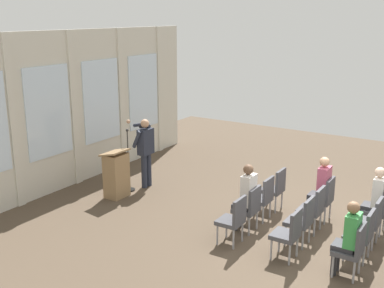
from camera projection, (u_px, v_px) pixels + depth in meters
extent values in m
plane|color=brown|center=(327.00, 243.00, 9.03)|extent=(16.84, 16.84, 0.00)
cube|color=beige|center=(75.00, 108.00, 11.87)|extent=(8.92, 0.10, 3.83)
cube|color=beige|center=(13.00, 123.00, 10.32)|extent=(0.20, 0.08, 3.83)
cube|color=silver|center=(49.00, 112.00, 11.10)|extent=(1.31, 0.04, 2.13)
cube|color=beige|center=(74.00, 109.00, 11.77)|extent=(0.20, 0.08, 3.83)
cube|color=silver|center=(101.00, 101.00, 12.55)|extent=(1.31, 0.04, 2.13)
cube|color=beige|center=(121.00, 99.00, 13.22)|extent=(0.20, 0.08, 3.83)
cube|color=silver|center=(143.00, 92.00, 14.00)|extent=(1.31, 0.04, 2.13)
cube|color=beige|center=(159.00, 90.00, 14.68)|extent=(0.20, 0.08, 3.83)
cylinder|color=#232838|center=(144.00, 171.00, 11.82)|extent=(0.14, 0.14, 0.85)
cylinder|color=#232838|center=(149.00, 169.00, 11.97)|extent=(0.14, 0.14, 0.85)
cube|color=#232838|center=(146.00, 142.00, 11.70)|extent=(0.42, 0.22, 0.64)
cube|color=maroon|center=(142.00, 138.00, 11.74)|extent=(0.06, 0.01, 0.38)
sphere|color=tan|center=(145.00, 123.00, 11.58)|extent=(0.21, 0.21, 0.21)
cylinder|color=#232838|center=(137.00, 139.00, 11.52)|extent=(0.09, 0.28, 0.45)
cylinder|color=#232838|center=(145.00, 127.00, 11.80)|extent=(0.15, 0.36, 0.15)
cylinder|color=#232838|center=(139.00, 125.00, 11.82)|extent=(0.11, 0.34, 0.15)
sphere|color=tan|center=(128.00, 122.00, 11.85)|extent=(0.10, 0.10, 0.10)
cylinder|color=black|center=(129.00, 190.00, 11.73)|extent=(0.28, 0.28, 0.03)
cylinder|color=black|center=(128.00, 161.00, 11.54)|extent=(0.02, 0.02, 1.45)
sphere|color=#262626|center=(127.00, 130.00, 11.34)|extent=(0.07, 0.07, 0.07)
cube|color=#93724C|center=(116.00, 176.00, 11.20)|extent=(0.52, 0.40, 1.05)
cube|color=#93724C|center=(115.00, 152.00, 11.06)|extent=(0.60, 0.48, 0.14)
cylinder|color=#99999E|center=(226.00, 228.00, 9.22)|extent=(0.04, 0.04, 0.40)
cylinder|color=#99999E|center=(217.00, 235.00, 8.92)|extent=(0.04, 0.04, 0.40)
cylinder|color=#99999E|center=(242.00, 232.00, 9.04)|extent=(0.04, 0.04, 0.40)
cylinder|color=#99999E|center=(233.00, 239.00, 8.75)|extent=(0.04, 0.04, 0.40)
cube|color=#47474C|center=(230.00, 222.00, 8.92)|extent=(0.46, 0.44, 0.08)
cube|color=#47474C|center=(240.00, 210.00, 8.75)|extent=(0.46, 0.06, 0.46)
cylinder|color=#99999E|center=(242.00, 216.00, 9.75)|extent=(0.04, 0.04, 0.40)
cylinder|color=#99999E|center=(234.00, 222.00, 9.46)|extent=(0.04, 0.04, 0.40)
cylinder|color=#99999E|center=(257.00, 220.00, 9.57)|extent=(0.04, 0.04, 0.40)
cylinder|color=#99999E|center=(249.00, 226.00, 9.28)|extent=(0.04, 0.04, 0.40)
cube|color=#47474C|center=(246.00, 210.00, 9.45)|extent=(0.46, 0.44, 0.08)
cube|color=#47474C|center=(255.00, 199.00, 9.28)|extent=(0.46, 0.06, 0.46)
cylinder|color=#2D2D33|center=(235.00, 220.00, 9.53)|extent=(0.10, 0.10, 0.44)
cylinder|color=#2D2D33|center=(239.00, 217.00, 9.68)|extent=(0.10, 0.10, 0.44)
cube|color=#2D2D33|center=(243.00, 206.00, 9.47)|extent=(0.34, 0.36, 0.12)
cube|color=silver|center=(249.00, 190.00, 9.31)|extent=(0.36, 0.20, 0.62)
sphere|color=brown|center=(248.00, 169.00, 9.21)|extent=(0.20, 0.20, 0.20)
cylinder|color=#99999E|center=(255.00, 206.00, 10.28)|extent=(0.04, 0.04, 0.40)
cylinder|color=#99999E|center=(248.00, 211.00, 9.99)|extent=(0.04, 0.04, 0.40)
cylinder|color=#99999E|center=(270.00, 209.00, 10.10)|extent=(0.04, 0.04, 0.40)
cylinder|color=#99999E|center=(263.00, 215.00, 9.81)|extent=(0.04, 0.04, 0.40)
cube|color=#47474C|center=(260.00, 199.00, 9.98)|extent=(0.46, 0.44, 0.08)
cube|color=#47474C|center=(268.00, 189.00, 9.81)|extent=(0.46, 0.06, 0.46)
cylinder|color=#99999E|center=(268.00, 196.00, 10.81)|extent=(0.04, 0.04, 0.40)
cylinder|color=#99999E|center=(261.00, 201.00, 10.52)|extent=(0.04, 0.04, 0.40)
cylinder|color=#99999E|center=(282.00, 199.00, 10.64)|extent=(0.04, 0.04, 0.40)
cylinder|color=#99999E|center=(275.00, 204.00, 10.34)|extent=(0.04, 0.04, 0.40)
cube|color=#47474C|center=(272.00, 190.00, 10.51)|extent=(0.46, 0.44, 0.08)
cube|color=#47474C|center=(281.00, 180.00, 10.35)|extent=(0.46, 0.06, 0.46)
cylinder|color=#99999E|center=(279.00, 242.00, 8.66)|extent=(0.04, 0.04, 0.40)
cylinder|color=#99999E|center=(271.00, 249.00, 8.36)|extent=(0.04, 0.04, 0.40)
cylinder|color=#99999E|center=(297.00, 246.00, 8.48)|extent=(0.04, 0.04, 0.40)
cylinder|color=#99999E|center=(290.00, 255.00, 8.19)|extent=(0.04, 0.04, 0.40)
cube|color=#47474C|center=(285.00, 235.00, 8.36)|extent=(0.46, 0.44, 0.08)
cube|color=#47474C|center=(296.00, 224.00, 8.19)|extent=(0.46, 0.06, 0.46)
cylinder|color=#99999E|center=(292.00, 228.00, 9.19)|extent=(0.04, 0.04, 0.40)
cylinder|color=#99999E|center=(285.00, 235.00, 8.89)|extent=(0.04, 0.04, 0.40)
cylinder|color=#99999E|center=(309.00, 233.00, 9.01)|extent=(0.04, 0.04, 0.40)
cylinder|color=#99999E|center=(303.00, 240.00, 8.72)|extent=(0.04, 0.04, 0.40)
cube|color=#47474C|center=(298.00, 222.00, 8.89)|extent=(0.46, 0.44, 0.08)
cube|color=#47474C|center=(309.00, 211.00, 8.72)|extent=(0.46, 0.06, 0.46)
cylinder|color=#99999E|center=(304.00, 217.00, 9.72)|extent=(0.04, 0.04, 0.40)
cylinder|color=#99999E|center=(298.00, 223.00, 9.43)|extent=(0.04, 0.04, 0.40)
cylinder|color=#99999E|center=(320.00, 220.00, 9.54)|extent=(0.04, 0.04, 0.40)
cylinder|color=#99999E|center=(314.00, 227.00, 9.25)|extent=(0.04, 0.04, 0.40)
cube|color=#47474C|center=(310.00, 210.00, 9.42)|extent=(0.46, 0.44, 0.08)
cube|color=#47474C|center=(320.00, 200.00, 9.25)|extent=(0.46, 0.06, 0.46)
cylinder|color=#99999E|center=(314.00, 206.00, 10.25)|extent=(0.04, 0.04, 0.40)
cylinder|color=#99999E|center=(309.00, 212.00, 9.96)|extent=(0.04, 0.04, 0.40)
cylinder|color=#99999E|center=(330.00, 209.00, 10.08)|extent=(0.04, 0.04, 0.40)
cylinder|color=#99999E|center=(325.00, 215.00, 9.78)|extent=(0.04, 0.04, 0.40)
cube|color=#47474C|center=(320.00, 200.00, 9.95)|extent=(0.46, 0.44, 0.08)
cube|color=#47474C|center=(330.00, 190.00, 9.78)|extent=(0.46, 0.06, 0.46)
cylinder|color=#2D2D33|center=(310.00, 209.00, 10.03)|extent=(0.10, 0.10, 0.44)
cylinder|color=#2D2D33|center=(313.00, 206.00, 10.18)|extent=(0.10, 0.10, 0.44)
cube|color=#2D2D33|center=(318.00, 197.00, 9.97)|extent=(0.34, 0.36, 0.12)
cube|color=#B24C66|center=(324.00, 181.00, 9.82)|extent=(0.36, 0.20, 0.61)
sphere|color=tan|center=(325.00, 162.00, 9.72)|extent=(0.20, 0.20, 0.20)
cylinder|color=#99999E|center=(339.00, 257.00, 8.10)|extent=(0.04, 0.04, 0.40)
cylinder|color=#99999E|center=(333.00, 266.00, 7.80)|extent=(0.04, 0.04, 0.40)
cylinder|color=#99999E|center=(359.00, 263.00, 7.92)|extent=(0.04, 0.04, 0.40)
cylinder|color=#99999E|center=(354.00, 272.00, 7.63)|extent=(0.04, 0.04, 0.40)
cube|color=#47474C|center=(347.00, 251.00, 7.80)|extent=(0.46, 0.44, 0.08)
cube|color=#47474C|center=(361.00, 239.00, 7.63)|extent=(0.46, 0.06, 0.46)
cylinder|color=#2D2D33|center=(334.00, 263.00, 7.88)|extent=(0.10, 0.10, 0.44)
cylinder|color=#2D2D33|center=(337.00, 258.00, 8.02)|extent=(0.10, 0.10, 0.44)
cube|color=#2D2D33|center=(344.00, 247.00, 7.81)|extent=(0.34, 0.36, 0.12)
cube|color=green|center=(353.00, 230.00, 7.67)|extent=(0.36, 0.20, 0.55)
sphere|color=#8C6647|center=(354.00, 208.00, 7.58)|extent=(0.20, 0.20, 0.20)
cylinder|color=#99999E|center=(349.00, 242.00, 8.63)|extent=(0.04, 0.04, 0.40)
cylinder|color=#99999E|center=(344.00, 250.00, 8.33)|extent=(0.04, 0.04, 0.40)
cylinder|color=#99999E|center=(369.00, 247.00, 8.45)|extent=(0.04, 0.04, 0.40)
cylinder|color=#99999E|center=(364.00, 255.00, 8.16)|extent=(0.04, 0.04, 0.40)
cube|color=#47474C|center=(358.00, 236.00, 8.33)|extent=(0.46, 0.44, 0.08)
cube|color=#47474C|center=(370.00, 224.00, 8.16)|extent=(0.46, 0.06, 0.46)
cylinder|color=#99999E|center=(358.00, 229.00, 9.16)|extent=(0.04, 0.04, 0.40)
cylinder|color=#99999E|center=(353.00, 236.00, 8.87)|extent=(0.04, 0.04, 0.40)
cylinder|color=#99999E|center=(377.00, 233.00, 8.98)|extent=(0.04, 0.04, 0.40)
cylinder|color=#99999E|center=(372.00, 241.00, 8.69)|extent=(0.04, 0.04, 0.40)
cube|color=#47474C|center=(366.00, 223.00, 8.86)|extent=(0.46, 0.44, 0.08)
cube|color=#47474C|center=(379.00, 212.00, 8.69)|extent=(0.46, 0.06, 0.46)
cylinder|color=#99999E|center=(366.00, 217.00, 9.69)|extent=(0.04, 0.04, 0.40)
cylinder|color=#99999E|center=(362.00, 224.00, 9.40)|extent=(0.04, 0.04, 0.40)
cylinder|color=#99999E|center=(384.00, 221.00, 9.52)|extent=(0.04, 0.04, 0.40)
cylinder|color=#99999E|center=(380.00, 228.00, 9.22)|extent=(0.04, 0.04, 0.40)
cube|color=#47474C|center=(374.00, 211.00, 9.39)|extent=(0.46, 0.44, 0.08)
cylinder|color=#2D2D33|center=(363.00, 221.00, 9.47)|extent=(0.10, 0.10, 0.44)
cylinder|color=#2D2D33|center=(365.00, 218.00, 9.62)|extent=(0.10, 0.10, 0.44)
cube|color=#2D2D33|center=(371.00, 208.00, 9.41)|extent=(0.34, 0.36, 0.12)
cube|color=silver|center=(379.00, 192.00, 9.26)|extent=(0.36, 0.20, 0.58)
sphere|color=beige|center=(380.00, 172.00, 9.17)|extent=(0.20, 0.20, 0.20)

